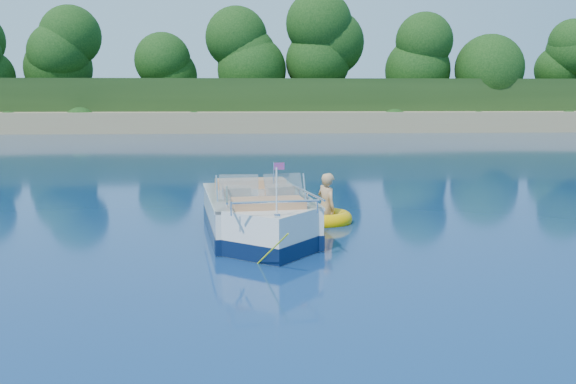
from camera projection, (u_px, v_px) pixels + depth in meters
name	position (u px, v px, depth m)	size (l,w,h in m)	color
ground	(403.00, 239.00, 12.49)	(160.00, 160.00, 0.00)	#0B1A4F
shoreline	(273.00, 110.00, 75.26)	(170.00, 59.00, 6.00)	#9C835B
treeline	(284.00, 60.00, 52.12)	(150.00, 7.12, 8.19)	black
motorboat	(259.00, 219.00, 12.62)	(2.38, 5.46, 1.82)	white
tow_tube	(323.00, 218.00, 14.08)	(1.36, 1.36, 0.34)	#F9B400
boy	(325.00, 222.00, 14.15)	(0.57, 0.37, 1.55)	tan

